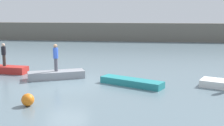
% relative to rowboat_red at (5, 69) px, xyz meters
% --- Properties ---
extents(ground_plane, '(120.00, 120.00, 0.00)m').
position_rel_rowboat_red_xyz_m(ground_plane, '(5.26, -2.39, -0.25)').
color(ground_plane, slate).
extents(embankment_wall, '(80.00, 1.20, 2.70)m').
position_rel_rowboat_red_xyz_m(embankment_wall, '(5.26, 24.13, 1.10)').
color(embankment_wall, '#666056').
rests_on(embankment_wall, ground_plane).
extents(rowboat_red, '(3.44, 1.33, 0.50)m').
position_rel_rowboat_red_xyz_m(rowboat_red, '(0.00, 0.00, 0.00)').
color(rowboat_red, red).
rests_on(rowboat_red, ground_plane).
extents(rowboat_grey, '(3.73, 2.49, 0.49)m').
position_rel_rowboat_red_xyz_m(rowboat_grey, '(4.24, -1.27, -0.00)').
color(rowboat_grey, gray).
rests_on(rowboat_grey, ground_plane).
extents(rowboat_teal, '(3.91, 2.53, 0.39)m').
position_rel_rowboat_red_xyz_m(rowboat_teal, '(9.23, -2.43, -0.05)').
color(rowboat_teal, teal).
rests_on(rowboat_teal, ground_plane).
extents(person_blue_shirt, '(0.32, 0.32, 1.77)m').
position_rel_rowboat_red_xyz_m(person_blue_shirt, '(4.24, -1.27, 1.23)').
color(person_blue_shirt, '#4C4C56').
rests_on(person_blue_shirt, rowboat_grey).
extents(person_dark_shirt, '(0.32, 0.32, 1.63)m').
position_rel_rowboat_red_xyz_m(person_dark_shirt, '(0.00, 0.00, 1.15)').
color(person_dark_shirt, '#38332D').
rests_on(person_dark_shirt, rowboat_red).
extents(mooring_buoy, '(0.59, 0.59, 0.59)m').
position_rel_rowboat_red_xyz_m(mooring_buoy, '(4.74, -6.91, 0.05)').
color(mooring_buoy, orange).
rests_on(mooring_buoy, ground_plane).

